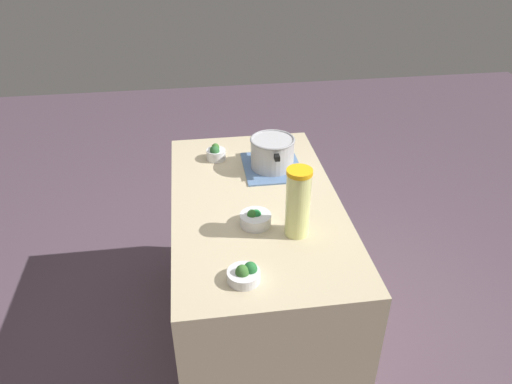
{
  "coord_description": "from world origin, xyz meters",
  "views": [
    {
      "loc": [
        1.85,
        -0.27,
        2.13
      ],
      "look_at": [
        0.0,
        0.0,
        0.95
      ],
      "focal_mm": 34.21,
      "sensor_mm": 36.0,
      "label": 1
    }
  ],
  "objects_px": {
    "cooking_pot": "(272,152)",
    "broccoli_bowl_front": "(255,219)",
    "broccoli_bowl_center": "(245,274)",
    "broccoli_bowl_back": "(216,153)",
    "lemonade_pitcher": "(298,202)"
  },
  "relations": [
    {
      "from": "broccoli_bowl_center",
      "to": "broccoli_bowl_back",
      "type": "xyz_separation_m",
      "value": [
        -0.95,
        -0.04,
        0.01
      ]
    },
    {
      "from": "broccoli_bowl_center",
      "to": "broccoli_bowl_back",
      "type": "relative_size",
      "value": 1.22
    },
    {
      "from": "cooking_pot",
      "to": "broccoli_bowl_back",
      "type": "relative_size",
      "value": 2.9
    },
    {
      "from": "broccoli_bowl_front",
      "to": "broccoli_bowl_center",
      "type": "bearing_deg",
      "value": -14.58
    },
    {
      "from": "cooking_pot",
      "to": "broccoli_bowl_front",
      "type": "distance_m",
      "value": 0.5
    },
    {
      "from": "cooking_pot",
      "to": "lemonade_pitcher",
      "type": "distance_m",
      "value": 0.56
    },
    {
      "from": "lemonade_pitcher",
      "to": "broccoli_bowl_front",
      "type": "xyz_separation_m",
      "value": [
        -0.08,
        -0.16,
        -0.12
      ]
    },
    {
      "from": "broccoli_bowl_back",
      "to": "cooking_pot",
      "type": "bearing_deg",
      "value": 64.35
    },
    {
      "from": "lemonade_pitcher",
      "to": "broccoli_bowl_back",
      "type": "height_order",
      "value": "lemonade_pitcher"
    },
    {
      "from": "cooking_pot",
      "to": "lemonade_pitcher",
      "type": "xyz_separation_m",
      "value": [
        0.56,
        0.01,
        0.06
      ]
    },
    {
      "from": "cooking_pot",
      "to": "broccoli_bowl_front",
      "type": "height_order",
      "value": "cooking_pot"
    },
    {
      "from": "lemonade_pitcher",
      "to": "cooking_pot",
      "type": "bearing_deg",
      "value": -179.35
    },
    {
      "from": "broccoli_bowl_front",
      "to": "broccoli_bowl_center",
      "type": "height_order",
      "value": "broccoli_bowl_front"
    },
    {
      "from": "cooking_pot",
      "to": "broccoli_bowl_center",
      "type": "distance_m",
      "value": 0.85
    },
    {
      "from": "broccoli_bowl_center",
      "to": "broccoli_bowl_back",
      "type": "distance_m",
      "value": 0.95
    }
  ]
}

